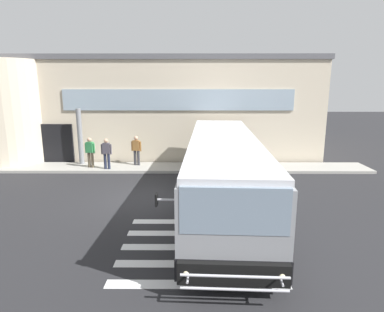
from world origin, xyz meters
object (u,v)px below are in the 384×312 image
(passenger_near_column, at_px, (90,151))
(passenger_by_doorway, at_px, (106,152))
(passenger_at_curb_edge, at_px, (137,148))
(entry_support_column, at_px, (80,137))
(bus_main_foreground, at_px, (223,171))

(passenger_near_column, bearing_deg, passenger_by_doorway, -17.81)
(passenger_at_curb_edge, bearing_deg, entry_support_column, 175.75)
(bus_main_foreground, height_order, passenger_at_curb_edge, bus_main_foreground)
(bus_main_foreground, distance_m, passenger_near_column, 8.59)
(passenger_at_curb_edge, bearing_deg, bus_main_foreground, -52.84)
(bus_main_foreground, bearing_deg, passenger_near_column, 142.87)
(entry_support_column, bearing_deg, passenger_by_doorway, -33.14)
(entry_support_column, xyz_separation_m, passenger_at_curb_edge, (3.26, -0.24, -0.63))
(passenger_near_column, distance_m, passenger_at_curb_edge, 2.53)
(entry_support_column, xyz_separation_m, passenger_by_doorway, (1.79, -1.17, -0.67))
(bus_main_foreground, height_order, passenger_by_doorway, bus_main_foreground)
(passenger_by_doorway, bearing_deg, bus_main_foreground, -39.71)
(bus_main_foreground, bearing_deg, entry_support_column, 141.73)
(passenger_by_doorway, relative_size, passenger_at_curb_edge, 1.00)
(bus_main_foreground, xyz_separation_m, passenger_by_doorway, (-5.86, 4.87, -0.26))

